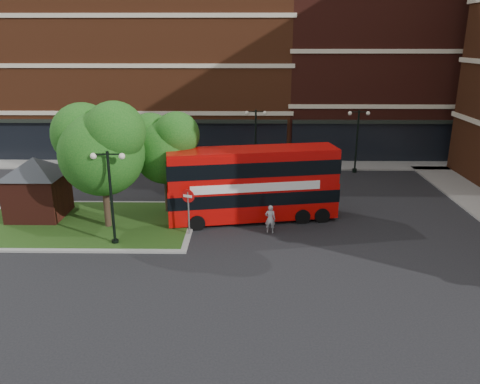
{
  "coord_description": "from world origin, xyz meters",
  "views": [
    {
      "loc": [
        1.31,
        -21.95,
        10.16
      ],
      "look_at": [
        0.94,
        3.07,
        2.0
      ],
      "focal_mm": 35.0,
      "sensor_mm": 36.0,
      "label": 1
    }
  ],
  "objects_px": {
    "car_silver": "(196,159)",
    "car_white": "(274,160)",
    "woman": "(270,219)",
    "bus": "(252,180)"
  },
  "relations": [
    {
      "from": "bus",
      "to": "woman",
      "type": "height_order",
      "value": "bus"
    },
    {
      "from": "woman",
      "to": "bus",
      "type": "bearing_deg",
      "value": -56.69
    },
    {
      "from": "bus",
      "to": "woman",
      "type": "xyz_separation_m",
      "value": [
        0.97,
        -2.0,
        -1.66
      ]
    },
    {
      "from": "woman",
      "to": "car_silver",
      "type": "relative_size",
      "value": 0.38
    },
    {
      "from": "car_silver",
      "to": "car_white",
      "type": "bearing_deg",
      "value": -92.56
    },
    {
      "from": "bus",
      "to": "car_silver",
      "type": "distance_m",
      "value": 12.98
    },
    {
      "from": "woman",
      "to": "car_white",
      "type": "bearing_deg",
      "value": -86.42
    },
    {
      "from": "woman",
      "to": "car_white",
      "type": "relative_size",
      "value": 0.36
    },
    {
      "from": "bus",
      "to": "woman",
      "type": "distance_m",
      "value": 2.77
    },
    {
      "from": "woman",
      "to": "car_silver",
      "type": "distance_m",
      "value": 15.07
    }
  ]
}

